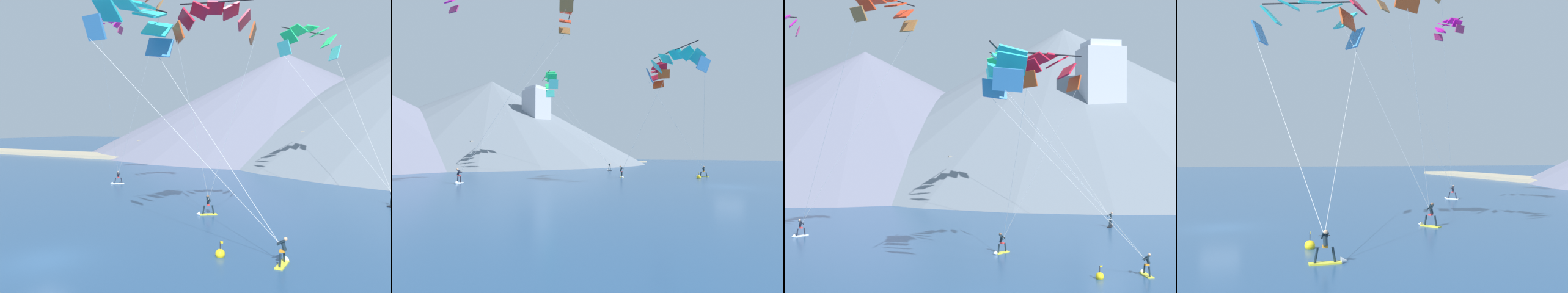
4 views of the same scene
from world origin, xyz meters
The scene contains 14 objects.
ground_plane centered at (0.00, 0.00, 0.00)m, with size 400.00×400.00×0.00m, color navy.
kitesurfer_near_lead centered at (3.07, 13.77, 0.50)m, with size 1.64×1.34×1.72m.
kitesurfer_near_trail centered at (11.80, 5.47, 0.44)m, with size 0.55×1.74×1.64m.
kitesurfer_mid_center centered at (-14.66, 23.89, 0.48)m, with size 1.53×1.49×1.70m.
parafoil_kite_near_lead centered at (5.92, 9.42, 14.59)m, with size 5.45×6.51×14.43m.
parafoil_kite_near_trail centered at (1.99, 5.65, 14.15)m, with size 11.23×7.51×14.24m.
parafoil_kite_far_left centered at (7.56, 32.63, 17.78)m, with size 12.40×11.48×18.01m.
parafoil_kite_distant_high_outer centered at (-16.81, 24.74, 20.62)m, with size 4.56×2.28×1.97m.
race_marker_buoy centered at (8.30, 4.99, 0.16)m, with size 0.56×0.56×1.02m.
shoreline_strip centered at (0.00, 55.98, 0.35)m, with size 180.00×10.00×0.70m, color tan.
shore_building_harbour_front centered at (-32.29, 60.78, 2.11)m, with size 9.08×4.77×4.19m.
shore_building_promenade_mid centered at (-11.92, 59.36, 2.97)m, with size 8.43×4.32×5.92m.
shore_building_quay_east centered at (7.11, 57.00, 3.28)m, with size 9.64×7.21×6.54m.
mountain_peak_central_summit centered at (-13.50, 103.71, 14.94)m, with size 117.53×117.53×29.89m.
Camera 1 is at (16.92, -14.41, 7.37)m, focal length 35.00 mm.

